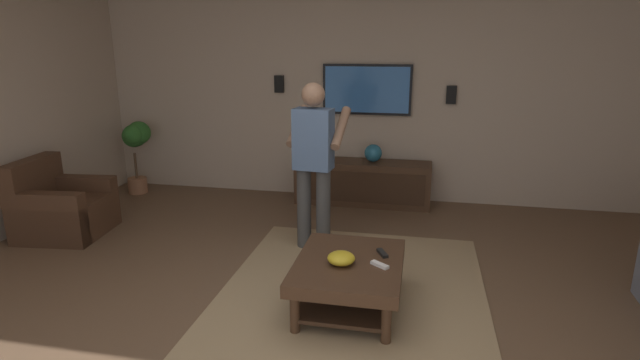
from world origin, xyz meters
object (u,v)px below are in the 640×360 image
(media_console, at_px, (362,183))
(remote_black, at_px, (382,253))
(vase_round, at_px, (373,153))
(potted_plant_tall, at_px, (136,142))
(person_standing, at_px, (314,157))
(wall_speaker_left, at_px, (451,95))
(tv, at_px, (367,90))
(coffee_table, at_px, (349,273))
(armchair, at_px, (62,209))
(wall_speaker_right, at_px, (279,84))
(remote_white, at_px, (380,265))
(bowl, at_px, (341,258))

(media_console, height_order, remote_black, media_console)
(vase_round, bearing_deg, potted_plant_tall, 92.85)
(person_standing, relative_size, wall_speaker_left, 7.45)
(tv, xyz_separation_m, vase_round, (-0.21, -0.12, -0.77))
(media_console, bearing_deg, remote_black, 10.36)
(coffee_table, bearing_deg, tv, 4.24)
(coffee_table, height_order, person_standing, person_standing)
(coffee_table, distance_m, potted_plant_tall, 4.13)
(tv, relative_size, person_standing, 0.68)
(media_console, distance_m, vase_round, 0.41)
(remote_black, height_order, wall_speaker_left, wall_speaker_left)
(coffee_table, bearing_deg, wall_speaker_left, -15.99)
(media_console, relative_size, remote_black, 11.33)
(armchair, height_order, vase_round, armchair)
(armchair, xyz_separation_m, potted_plant_tall, (1.57, 0.04, 0.43))
(media_console, distance_m, wall_speaker_right, 1.68)
(media_console, xyz_separation_m, remote_white, (-2.67, -0.45, 0.14))
(vase_round, bearing_deg, remote_white, -173.14)
(coffee_table, relative_size, media_console, 0.59)
(remote_black, height_order, wall_speaker_right, wall_speaker_right)
(wall_speaker_left, bearing_deg, bowl, 163.51)
(person_standing, xyz_separation_m, bowl, (-1.17, -0.46, -0.49))
(remote_white, bearing_deg, tv, -44.83)
(media_console, bearing_deg, vase_round, 102.82)
(potted_plant_tall, xyz_separation_m, remote_black, (-2.33, -3.51, -0.30))
(bowl, xyz_separation_m, wall_speaker_left, (2.95, -0.87, 0.93))
(media_console, relative_size, bowl, 8.24)
(bowl, height_order, remote_black, bowl)
(wall_speaker_right, bearing_deg, coffee_table, -154.65)
(vase_round, bearing_deg, wall_speaker_left, -76.08)
(armchair, bearing_deg, vase_round, 22.64)
(media_console, relative_size, potted_plant_tall, 1.73)
(coffee_table, height_order, potted_plant_tall, potted_plant_tall)
(remote_white, relative_size, wall_speaker_left, 0.68)
(tv, distance_m, person_standing, 1.85)
(potted_plant_tall, height_order, bowl, potted_plant_tall)
(coffee_table, bearing_deg, remote_white, -103.60)
(remote_black, bearing_deg, media_console, -14.99)
(media_console, bearing_deg, person_standing, -11.16)
(tv, bearing_deg, wall_speaker_left, 90.73)
(potted_plant_tall, distance_m, remote_white, 4.34)
(bowl, relative_size, wall_speaker_left, 0.94)
(wall_speaker_right, bearing_deg, potted_plant_tall, 101.38)
(coffee_table, relative_size, tv, 0.90)
(person_standing, distance_m, remote_black, 1.31)
(bowl, distance_m, wall_speaker_right, 3.38)
(person_standing, bearing_deg, vase_round, -9.35)
(tv, bearing_deg, coffee_table, 4.24)
(armchair, xyz_separation_m, remote_white, (-0.97, -3.47, 0.13))
(coffee_table, xyz_separation_m, wall_speaker_right, (2.87, 1.36, 1.18))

